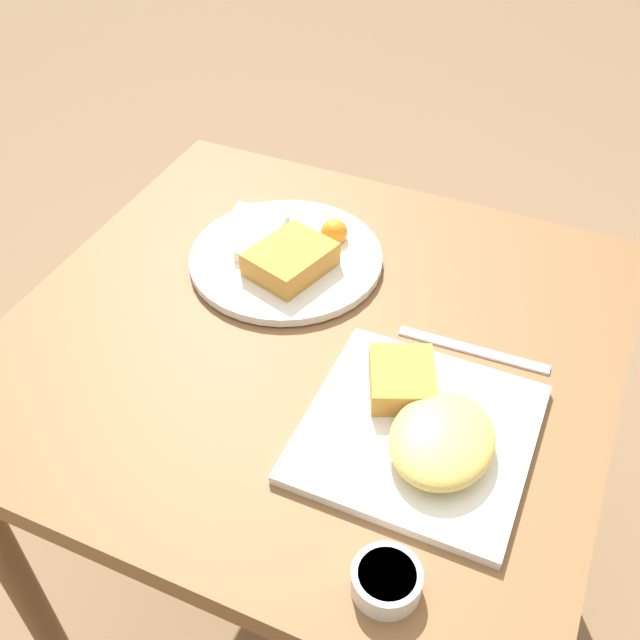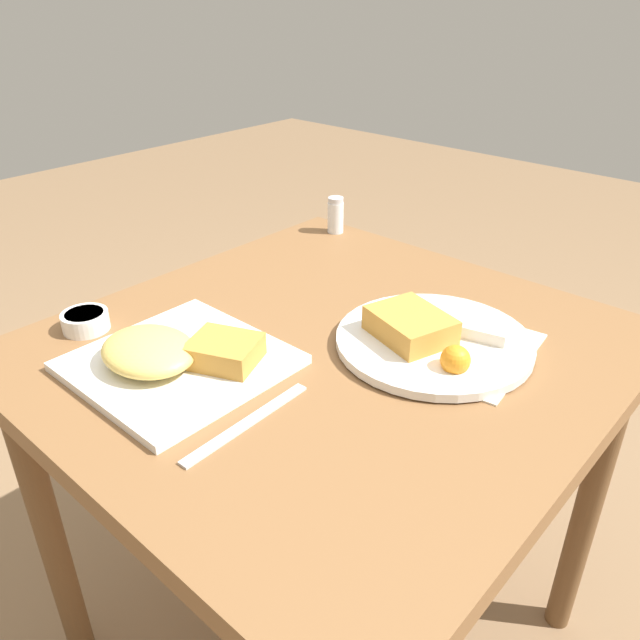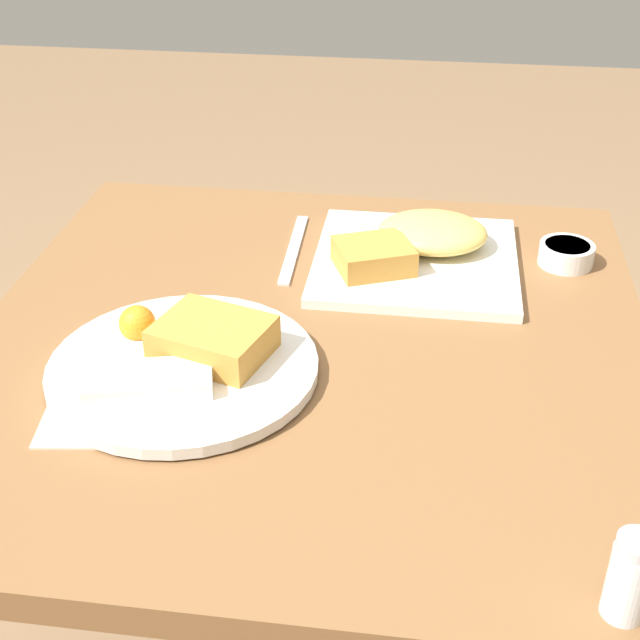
{
  "view_description": "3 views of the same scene",
  "coord_description": "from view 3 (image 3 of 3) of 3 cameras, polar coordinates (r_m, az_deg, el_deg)",
  "views": [
    {
      "loc": [
        -0.71,
        -0.33,
        1.49
      ],
      "look_at": [
        0.0,
        -0.01,
        0.77
      ],
      "focal_mm": 42.0,
      "sensor_mm": 36.0,
      "label": 1
    },
    {
      "loc": [
        0.56,
        -0.64,
        1.25
      ],
      "look_at": [
        -0.01,
        -0.02,
        0.79
      ],
      "focal_mm": 35.0,
      "sensor_mm": 36.0,
      "label": 2
    },
    {
      "loc": [
        -0.14,
        0.91,
        1.32
      ],
      "look_at": [
        -0.01,
        0.0,
        0.76
      ],
      "focal_mm": 50.0,
      "sensor_mm": 36.0,
      "label": 3
    }
  ],
  "objects": [
    {
      "name": "plate_oval_far",
      "position": [
        1.02,
        -8.6,
        -2.54
      ],
      "size": [
        0.31,
        0.31,
        0.05
      ],
      "color": "white",
      "rests_on": "menu_card"
    },
    {
      "name": "plate_square_near",
      "position": [
        1.25,
        6.21,
        4.52
      ],
      "size": [
        0.28,
        0.28,
        0.06
      ],
      "color": "white",
      "rests_on": "dining_table"
    },
    {
      "name": "salt_shaker",
      "position": [
        0.78,
        19.17,
        -15.54
      ],
      "size": [
        0.04,
        0.04,
        0.08
      ],
      "color": "white",
      "rests_on": "dining_table"
    },
    {
      "name": "sauce_ramekin",
      "position": [
        1.29,
        15.49,
        4.12
      ],
      "size": [
        0.08,
        0.08,
        0.03
      ],
      "color": "white",
      "rests_on": "dining_table"
    },
    {
      "name": "menu_card",
      "position": [
        1.02,
        -11.46,
        -4.0
      ],
      "size": [
        0.21,
        0.25,
        0.0
      ],
      "rotation": [
        0.0,
        0.0,
        0.13
      ],
      "color": "beige",
      "rests_on": "dining_table"
    },
    {
      "name": "dining_table",
      "position": [
        1.14,
        -0.65,
        -5.16
      ],
      "size": [
        0.83,
        0.86,
        0.74
      ],
      "color": "brown",
      "rests_on": "ground_plane"
    },
    {
      "name": "butter_knife",
      "position": [
        1.29,
        -1.69,
        4.59
      ],
      "size": [
        0.02,
        0.22,
        0.0
      ],
      "rotation": [
        0.0,
        0.0,
        1.6
      ],
      "color": "silver",
      "rests_on": "dining_table"
    }
  ]
}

